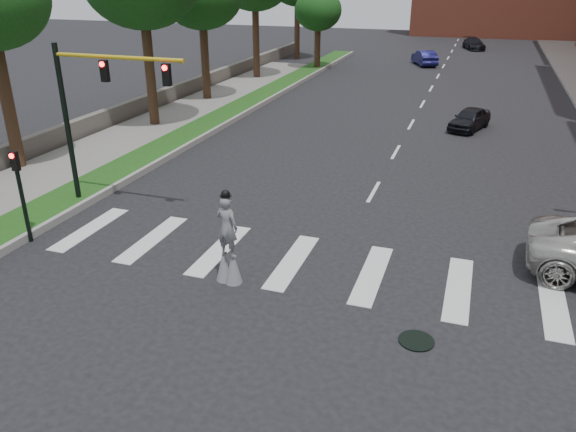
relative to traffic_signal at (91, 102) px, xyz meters
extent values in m
plane|color=black|center=(9.78, -3.00, -4.15)|extent=(160.00, 160.00, 0.00)
cube|color=#184413|center=(-1.72, 17.00, -4.03)|extent=(2.00, 60.00, 0.25)
cube|color=gray|center=(-0.67, 17.00, -4.01)|extent=(0.20, 60.00, 0.28)
cube|color=slate|center=(-4.72, 7.00, -4.06)|extent=(4.00, 60.00, 0.18)
cube|color=#555049|center=(-7.22, 19.00, -3.60)|extent=(0.50, 56.00, 1.10)
cylinder|color=black|center=(12.78, -5.00, -4.13)|extent=(0.90, 0.90, 0.04)
cylinder|color=black|center=(-1.22, 0.00, -1.05)|extent=(0.20, 0.20, 6.20)
cylinder|color=gold|center=(1.38, 0.00, 1.65)|extent=(5.20, 0.14, 0.14)
cube|color=black|center=(0.78, 0.00, 1.15)|extent=(0.28, 0.18, 0.75)
cylinder|color=#FF0C0C|center=(0.78, -0.10, 1.40)|extent=(0.18, 0.06, 0.18)
cube|color=black|center=(3.28, 0.00, 1.15)|extent=(0.28, 0.18, 0.75)
cylinder|color=#FF0C0C|center=(3.28, -0.10, 1.40)|extent=(0.18, 0.06, 0.18)
cylinder|color=black|center=(-0.52, -3.50, -2.65)|extent=(0.14, 0.14, 3.00)
cube|color=black|center=(-0.52, -3.50, -1.25)|extent=(0.25, 0.16, 0.65)
cylinder|color=#FF0C0C|center=(-0.52, -3.60, -1.05)|extent=(0.16, 0.05, 0.16)
cylinder|color=#342114|center=(7.24, -3.79, -3.73)|extent=(0.07, 0.07, 0.84)
cylinder|color=#342114|center=(6.93, -3.73, -3.73)|extent=(0.07, 0.07, 0.84)
cone|color=slate|center=(7.24, -3.79, -3.62)|extent=(0.52, 0.52, 1.05)
cone|color=slate|center=(6.93, -3.73, -3.62)|extent=(0.52, 0.52, 1.05)
imported|color=slate|center=(7.08, -3.76, -2.36)|extent=(0.77, 0.58, 1.90)
sphere|color=black|center=(7.08, -3.76, -1.35)|extent=(0.26, 0.26, 0.26)
cylinder|color=black|center=(7.08, -3.76, -1.40)|extent=(0.34, 0.34, 0.02)
cube|color=gold|center=(7.11, -3.62, -1.84)|extent=(0.22, 0.05, 0.10)
imported|color=black|center=(13.12, 16.92, -3.52)|extent=(2.61, 4.00, 1.27)
imported|color=navy|center=(7.88, 41.09, -3.43)|extent=(3.10, 4.64, 1.45)
imported|color=black|center=(12.08, 55.29, -3.50)|extent=(3.09, 4.82, 1.30)
cylinder|color=#342114|center=(-6.49, 2.55, -1.01)|extent=(0.56, 0.56, 6.27)
cylinder|color=#342114|center=(-4.73, 11.59, -0.83)|extent=(0.56, 0.56, 6.65)
cylinder|color=#342114|center=(-5.05, 19.26, -1.24)|extent=(0.56, 0.56, 5.82)
cylinder|color=#342114|center=(-4.95, 28.63, -0.88)|extent=(0.56, 0.56, 6.54)
cylinder|color=#342114|center=(-5.33, 41.01, -1.05)|extent=(0.56, 0.56, 6.21)
cylinder|color=#342114|center=(-1.40, 35.03, -2.04)|extent=(0.56, 0.56, 4.22)
ellipsoid|color=#103611|center=(-1.40, 35.03, 1.14)|extent=(4.29, 4.29, 3.64)
camera|label=1|loc=(13.49, -17.08, 4.40)|focal=35.00mm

